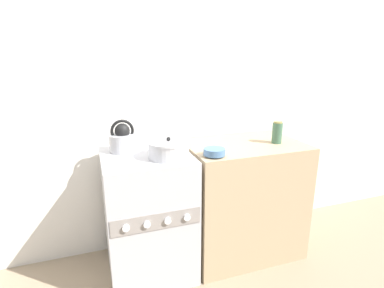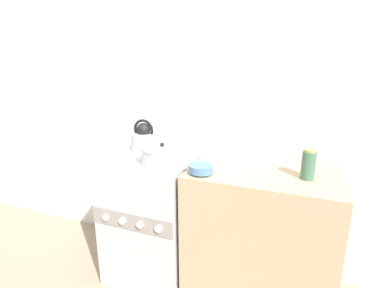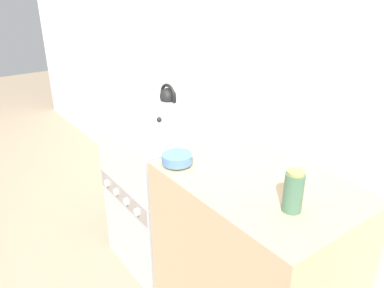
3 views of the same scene
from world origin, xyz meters
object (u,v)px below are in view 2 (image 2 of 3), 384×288
(stove, at_px, (154,216))
(kettle, at_px, (144,138))
(cooking_pot, at_px, (162,155))
(storage_jar, at_px, (308,165))
(enamel_bowl, at_px, (201,168))

(stove, bearing_deg, kettle, 135.84)
(stove, relative_size, kettle, 3.98)
(stove, height_order, cooking_pot, cooking_pot)
(storage_jar, bearing_deg, cooking_pot, -176.48)
(cooking_pot, height_order, enamel_bowl, cooking_pot)
(kettle, height_order, cooking_pot, kettle)
(kettle, distance_m, enamel_bowl, 0.63)
(kettle, xyz_separation_m, enamel_bowl, (0.55, -0.31, -0.05))
(cooking_pot, distance_m, storage_jar, 0.86)
(stove, relative_size, enamel_bowl, 6.24)
(stove, xyz_separation_m, enamel_bowl, (0.42, -0.18, 0.49))
(cooking_pot, bearing_deg, kettle, 138.97)
(kettle, bearing_deg, cooking_pot, -41.03)
(kettle, bearing_deg, stove, -44.16)
(stove, height_order, kettle, kettle)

